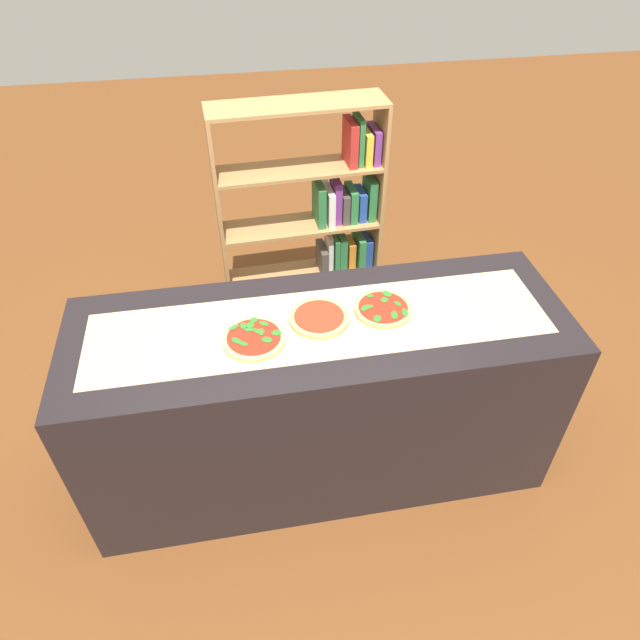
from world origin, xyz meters
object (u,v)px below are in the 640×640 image
object	(u,v)px
pizza_spinach_0	(254,338)
bookshelf	(324,228)
pizza_spinach_2	(383,309)
pizza_plain_1	(319,318)

from	to	relation	value
pizza_spinach_0	bookshelf	world-z (taller)	bookshelf
pizza_spinach_0	pizza_spinach_2	xyz separation A→B (m)	(0.53, 0.09, -0.00)
pizza_plain_1	bookshelf	xyz separation A→B (m)	(0.21, 1.07, -0.26)
pizza_spinach_0	bookshelf	xyz separation A→B (m)	(0.48, 1.15, -0.26)
pizza_spinach_0	pizza_plain_1	world-z (taller)	pizza_spinach_0
bookshelf	pizza_plain_1	bearing A→B (deg)	-101.23
bookshelf	pizza_spinach_2	bearing A→B (deg)	-87.18
pizza_spinach_2	pizza_spinach_0	bearing A→B (deg)	-170.56
pizza_plain_1	bookshelf	size ratio (longest dim) A/B	0.18
pizza_spinach_0	pizza_spinach_2	distance (m)	0.54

